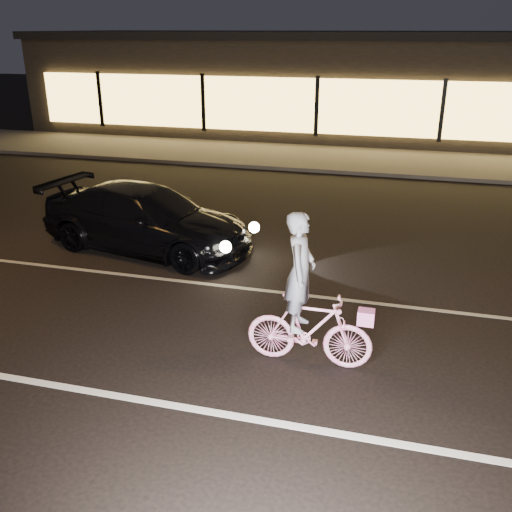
# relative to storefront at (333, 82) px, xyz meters

# --- Properties ---
(ground) EXTENTS (90.00, 90.00, 0.00)m
(ground) POSITION_rel_storefront_xyz_m (0.00, -18.97, -2.15)
(ground) COLOR black
(ground) RESTS_ON ground
(lane_stripe_near) EXTENTS (60.00, 0.12, 0.01)m
(lane_stripe_near) POSITION_rel_storefront_xyz_m (0.00, -20.47, -2.14)
(lane_stripe_near) COLOR silver
(lane_stripe_near) RESTS_ON ground
(lane_stripe_far) EXTENTS (60.00, 0.10, 0.01)m
(lane_stripe_far) POSITION_rel_storefront_xyz_m (0.00, -16.97, -2.14)
(lane_stripe_far) COLOR gray
(lane_stripe_far) RESTS_ON ground
(sidewalk) EXTENTS (30.00, 4.00, 0.12)m
(sidewalk) POSITION_rel_storefront_xyz_m (0.00, -5.97, -2.09)
(sidewalk) COLOR #383533
(sidewalk) RESTS_ON ground
(storefront) EXTENTS (25.40, 8.42, 4.20)m
(storefront) POSITION_rel_storefront_xyz_m (0.00, 0.00, 0.00)
(storefront) COLOR black
(storefront) RESTS_ON ground
(cyclist) EXTENTS (1.73, 0.60, 2.18)m
(cyclist) POSITION_rel_storefront_xyz_m (2.35, -19.07, -1.37)
(cyclist) COLOR #FF3292
(cyclist) RESTS_ON ground
(sedan) EXTENTS (4.82, 2.66, 1.32)m
(sedan) POSITION_rel_storefront_xyz_m (-1.64, -15.58, -1.49)
(sedan) COLOR black
(sedan) RESTS_ON ground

